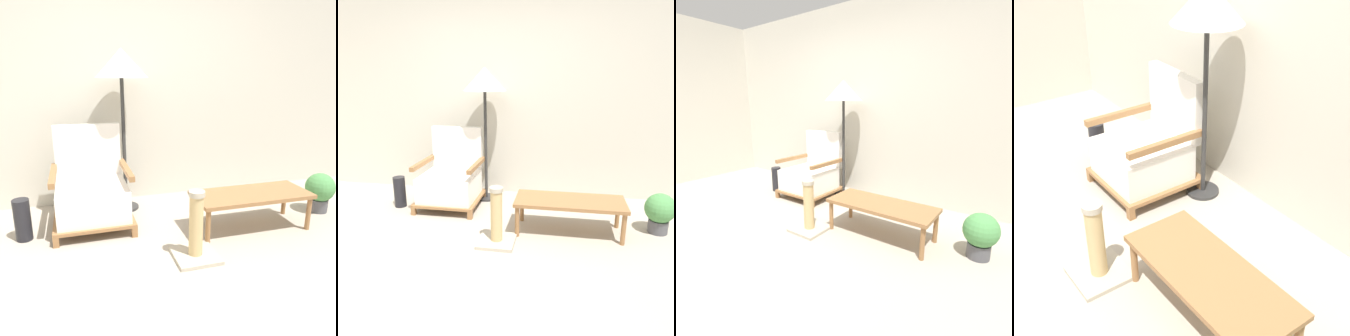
# 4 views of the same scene
# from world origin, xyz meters

# --- Properties ---
(wall_back) EXTENTS (8.00, 0.06, 2.70)m
(wall_back) POSITION_xyz_m (0.00, 2.04, 1.35)
(wall_back) COLOR beige
(wall_back) RESTS_ON ground_plane
(armchair) EXTENTS (0.72, 0.71, 0.93)m
(armchair) POSITION_xyz_m (-0.53, 1.42, 0.32)
(armchair) COLOR olive
(armchair) RESTS_ON ground_plane
(floor_lamp) EXTENTS (0.51, 0.51, 1.63)m
(floor_lamp) POSITION_xyz_m (-0.17, 1.71, 1.44)
(floor_lamp) COLOR #2D2D2D
(floor_lamp) RESTS_ON ground_plane
(coffee_table) EXTENTS (1.08, 0.45, 0.35)m
(coffee_table) POSITION_xyz_m (0.87, 0.92, 0.31)
(coffee_table) COLOR olive
(coffee_table) RESTS_ON ground_plane
(vase) EXTENTS (0.14, 0.14, 0.37)m
(vase) POSITION_xyz_m (-1.14, 1.26, 0.19)
(vase) COLOR black
(vase) RESTS_ON ground_plane
(scratching_post) EXTENTS (0.35, 0.35, 0.56)m
(scratching_post) POSITION_xyz_m (0.20, 0.58, 0.20)
(scratching_post) COLOR #B2A893
(scratching_post) RESTS_ON ground_plane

